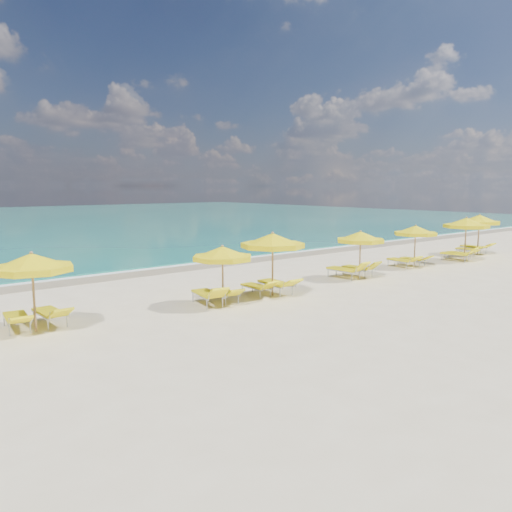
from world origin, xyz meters
TOP-DOWN VIEW (x-y plane):
  - ground_plane at (0.00, 0.00)m, footprint 120.00×120.00m
  - wet_sand_band at (0.00, 7.40)m, footprint 120.00×2.60m
  - foam_line at (0.00, 8.20)m, footprint 120.00×1.20m
  - whitecap_near at (-6.00, 17.00)m, footprint 14.00×0.36m
  - whitecap_far at (8.00, 24.00)m, footprint 18.00×0.30m
  - umbrella_2 at (-9.03, 0.24)m, footprint 2.55×2.55m
  - umbrella_3 at (-3.17, -0.57)m, footprint 2.58×2.58m
  - umbrella_4 at (-0.83, -0.48)m, footprint 2.45×2.45m
  - umbrella_5 at (4.42, -0.31)m, footprint 2.79×2.79m
  - umbrella_6 at (9.01, -0.07)m, footprint 2.69×2.69m
  - umbrella_7 at (12.99, -0.60)m, footprint 2.92×2.92m
  - umbrella_8 at (16.04, 0.22)m, footprint 2.44×2.44m
  - lounger_2_left at (-9.38, 0.74)m, footprint 0.79×1.89m
  - lounger_2_right at (-8.48, 0.69)m, footprint 0.69×1.88m
  - lounger_3_left at (-3.53, -0.20)m, footprint 0.96×1.98m
  - lounger_3_right at (-2.76, -0.18)m, footprint 0.82×1.74m
  - lounger_4_left at (-1.25, -0.07)m, footprint 0.58×1.67m
  - lounger_4_right at (-0.48, -0.31)m, footprint 0.76×2.03m
  - lounger_5_left at (3.93, 0.11)m, footprint 0.78×1.98m
  - lounger_5_right at (4.88, 0.12)m, footprint 0.69×1.84m
  - lounger_6_left at (8.47, 0.30)m, footprint 0.74×1.86m
  - lounger_6_right at (9.48, 0.28)m, footprint 0.58×1.68m
  - lounger_7_left at (12.56, -0.34)m, footprint 0.89×1.94m
  - lounger_7_right at (13.43, -0.10)m, footprint 0.69×1.76m
  - lounger_8_left at (15.63, 0.61)m, footprint 0.70×1.70m
  - lounger_8_right at (16.48, 0.63)m, footprint 0.75×2.02m

SIDE VIEW (x-z plane):
  - ground_plane at x=0.00m, z-range 0.00..0.00m
  - wet_sand_band at x=0.00m, z-range -0.01..0.01m
  - foam_line at x=0.00m, z-range -0.01..0.01m
  - whitecap_near at x=-6.00m, z-range -0.03..0.03m
  - whitecap_far at x=8.00m, z-range -0.03..0.03m
  - lounger_8_left at x=15.63m, z-range -0.10..0.49m
  - lounger_6_right at x=9.48m, z-range -0.11..0.51m
  - lounger_3_right at x=-2.76m, z-range -0.13..0.52m
  - lounger_4_left at x=-1.25m, z-range -0.15..0.55m
  - lounger_7_right at x=13.43m, z-range -0.12..0.52m
  - lounger_2_left at x=-9.38m, z-range -0.11..0.54m
  - lounger_6_left at x=8.47m, z-range -0.14..0.57m
  - lounger_2_right at x=-8.48m, z-range -0.14..0.58m
  - lounger_5_right at x=4.88m, z-range -0.18..0.62m
  - lounger_3_left at x=-3.53m, z-range -0.18..0.64m
  - lounger_7_left at x=12.56m, z-range -0.19..0.66m
  - lounger_8_right at x=16.48m, z-range -0.14..0.61m
  - lounger_4_right at x=-0.48m, z-range -0.14..0.61m
  - lounger_5_left at x=3.93m, z-range -0.20..0.68m
  - umbrella_3 at x=-3.17m, z-range 0.74..2.83m
  - umbrella_5 at x=4.42m, z-range 0.75..2.89m
  - umbrella_6 at x=9.01m, z-range 0.76..2.91m
  - umbrella_2 at x=-9.03m, z-range 0.80..3.08m
  - umbrella_4 at x=-0.83m, z-range 0.84..3.24m
  - umbrella_7 at x=12.99m, z-range 0.85..3.26m
  - umbrella_8 at x=16.04m, z-range 0.85..3.27m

